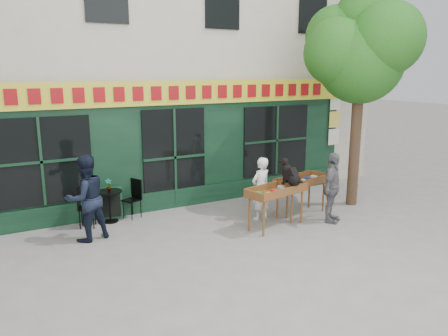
{
  "coord_description": "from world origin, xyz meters",
  "views": [
    {
      "loc": [
        -4.2,
        -8.01,
        3.54
      ],
      "look_at": [
        0.46,
        0.5,
        1.37
      ],
      "focal_mm": 35.0,
      "sensor_mm": 36.0,
      "label": 1
    }
  ],
  "objects": [
    {
      "name": "ground",
      "position": [
        0.0,
        0.0,
        0.0
      ],
      "size": [
        80.0,
        80.0,
        0.0
      ],
      "primitive_type": "plane",
      "color": "slate",
      "rests_on": "ground"
    },
    {
      "name": "building",
      "position": [
        0.0,
        5.97,
        4.97
      ],
      "size": [
        14.0,
        7.26,
        10.0
      ],
      "color": "beige",
      "rests_on": "ground"
    },
    {
      "name": "street_tree",
      "position": [
        4.34,
        0.36,
        4.11
      ],
      "size": [
        3.05,
        2.9,
        5.6
      ],
      "color": "#382619",
      "rests_on": "ground"
    },
    {
      "name": "book_cart_center",
      "position": [
        1.46,
        -0.18,
        0.82
      ],
      "size": [
        1.6,
        0.94,
        0.99
      ],
      "rotation": [
        0.0,
        0.0,
        0.22
      ],
      "color": "brown",
      "rests_on": "ground"
    },
    {
      "name": "dog",
      "position": [
        1.81,
        -0.23,
        1.29
      ],
      "size": [
        0.46,
        0.66,
        0.6
      ],
      "primitive_type": null,
      "rotation": [
        0.0,
        0.0,
        0.22
      ],
      "color": "black",
      "rests_on": "book_cart_center"
    },
    {
      "name": "woman",
      "position": [
        1.46,
        0.47,
        0.76
      ],
      "size": [
        0.62,
        0.48,
        1.53
      ],
      "primitive_type": "imported",
      "rotation": [
        0.0,
        0.0,
        3.37
      ],
      "color": "white",
      "rests_on": "ground"
    },
    {
      "name": "book_cart_right",
      "position": [
        2.51,
        0.23,
        0.82
      ],
      "size": [
        1.61,
        0.98,
        0.99
      ],
      "rotation": [
        0.0,
        0.0,
        0.26
      ],
      "color": "brown",
      "rests_on": "ground"
    },
    {
      "name": "man_right",
      "position": [
        2.81,
        -0.52,
        0.84
      ],
      "size": [
        1.04,
        0.9,
        1.68
      ],
      "primitive_type": "imported",
      "rotation": [
        0.0,
        0.0,
        0.6
      ],
      "color": "slate",
      "rests_on": "ground"
    },
    {
      "name": "bistro_table",
      "position": [
        -1.81,
        2.01,
        0.54
      ],
      "size": [
        0.6,
        0.6,
        0.76
      ],
      "color": "black",
      "rests_on": "ground"
    },
    {
      "name": "bistro_chair_left",
      "position": [
        -2.45,
        1.94,
        0.56
      ],
      "size": [
        0.46,
        0.46,
        0.95
      ],
      "rotation": [
        0.0,
        0.0,
        1.23
      ],
      "color": "black",
      "rests_on": "ground"
    },
    {
      "name": "bistro_chair_right",
      "position": [
        -1.18,
        2.09,
        0.56
      ],
      "size": [
        0.48,
        0.48,
        0.95
      ],
      "rotation": [
        0.0,
        0.0,
        -1.13
      ],
      "color": "black",
      "rests_on": "ground"
    },
    {
      "name": "potted_plant",
      "position": [
        -1.81,
        2.01,
        0.91
      ],
      "size": [
        0.16,
        0.12,
        0.3
      ],
      "primitive_type": "imported",
      "rotation": [
        0.0,
        0.0,
        -0.08
      ],
      "color": "gray",
      "rests_on": "bistro_table"
    },
    {
      "name": "man_left",
      "position": [
        -2.51,
        1.11,
        0.92
      ],
      "size": [
        1.05,
        0.91,
        1.85
      ],
      "primitive_type": "imported",
      "rotation": [
        0.0,
        0.0,
        3.41
      ],
      "color": "black",
      "rests_on": "ground"
    },
    {
      "name": "chalkboard",
      "position": [
        -1.74,
        2.19,
        0.4
      ],
      "size": [
        0.59,
        0.3,
        0.79
      ],
      "rotation": [
        0.0,
        0.0,
        -0.21
      ],
      "color": "black",
      "rests_on": "ground"
    }
  ]
}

